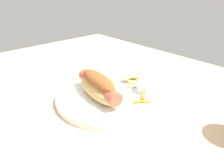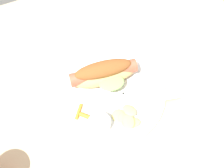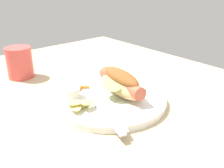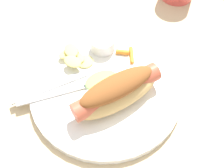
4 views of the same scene
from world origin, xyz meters
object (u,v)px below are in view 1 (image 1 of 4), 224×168
sauce_ramekin (146,87)px  knife (110,76)px  carrot_garnish (142,99)px  hot_dog (99,86)px  plate (109,96)px  fork (106,78)px  chips_pile (133,79)px

sauce_ramekin → knife: size_ratio=0.34×
sauce_ramekin → carrot_garnish: sauce_ramekin is taller
carrot_garnish → hot_dog: bearing=-143.4°
plate → knife: (-7.81, 7.36, 0.98)cm
fork → knife: same height
hot_dog → carrot_garnish: bearing=46.6°
hot_dog → sauce_ramekin: size_ratio=3.50×
fork → knife: bearing=125.1°
fork → carrot_garnish: (15.54, -1.69, 0.24)cm
hot_dog → carrot_garnish: 11.12cm
fork → chips_pile: (7.09, 4.12, 0.87)cm
fork → chips_pile: size_ratio=2.14×
hot_dog → fork: bearing=140.1°
hot_dog → sauce_ramekin: 12.77cm
knife → hot_dog: bearing=-38.8°
sauce_ramekin → chips_pile: 6.19cm
hot_dog → chips_pile: (0.25, 12.25, -1.93)cm
chips_pile → knife: bearing=-165.4°
sauce_ramekin → plate: bearing=-125.6°
fork → plate: bearing=-11.4°
hot_dog → chips_pile: hot_dog is taller
hot_dog → knife: 12.91cm
hot_dog → sauce_ramekin: bearing=70.2°
plate → sauce_ramekin: 10.15cm
plate → fork: fork is taller
hot_dog → carrot_garnish: size_ratio=3.61×
knife → chips_pile: (7.52, 1.96, 0.89)cm
fork → knife: (-0.43, 2.16, -0.02)cm
sauce_ramekin → fork: (-13.15, -2.86, -1.18)cm
chips_pile → sauce_ramekin: bearing=-11.8°
plate → carrot_garnish: size_ratio=5.91×
carrot_garnish → sauce_ramekin: bearing=117.7°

